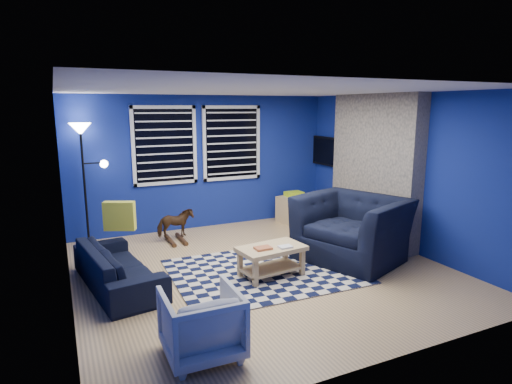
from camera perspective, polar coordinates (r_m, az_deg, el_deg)
floor at (r=6.21m, az=0.78°, el=-10.29°), size 5.00×5.00×0.00m
ceiling at (r=5.78m, az=0.84°, el=13.43°), size 5.00×5.00×0.00m
wall_back at (r=8.16m, az=-6.89°, el=3.93°), size 5.00×0.00×5.00m
wall_left at (r=5.30m, az=-24.33°, el=-0.98°), size 0.00×5.00×5.00m
wall_right at (r=7.30m, az=18.78°, el=2.54°), size 0.00×5.00×5.00m
fireplace at (r=7.58m, az=15.38°, el=2.63°), size 0.65×2.00×2.50m
window_left at (r=7.89m, az=-12.06°, el=6.07°), size 1.17×0.06×1.42m
window_right at (r=8.28m, az=-3.22°, el=6.53°), size 1.17×0.06×1.42m
tv at (r=8.79m, az=9.55°, el=5.36°), size 0.07×1.00×0.58m
rug at (r=6.12m, az=0.99°, el=-10.53°), size 2.55×2.07×0.02m
sofa at (r=5.85m, az=-17.94°, el=-9.44°), size 1.92×0.99×0.54m
armchair_big at (r=6.62m, az=12.66°, el=-4.79°), size 1.85×1.75×0.96m
armchair_bent at (r=4.15m, az=-7.27°, el=-16.99°), size 0.70×0.72×0.64m
rocking_horse at (r=7.46m, az=-10.70°, el=-4.15°), size 0.28×0.60×0.51m
coffee_table at (r=5.87m, az=2.06°, el=-8.39°), size 0.95×0.62×0.45m
cabinet at (r=8.68m, az=5.06°, el=-2.17°), size 0.70×0.54×0.61m
floor_lamp at (r=7.48m, az=-22.07°, el=5.72°), size 0.55×0.34×2.03m
throw_pillow at (r=6.45m, az=-17.75°, el=-3.06°), size 0.46×0.30×0.42m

